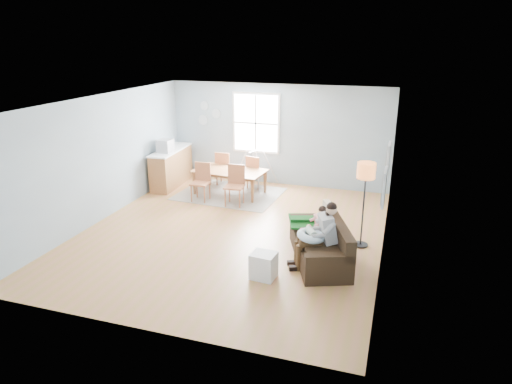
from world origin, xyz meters
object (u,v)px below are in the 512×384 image
(storage_cube, at_px, (263,265))
(counter, at_px, (172,167))
(sofa, at_px, (322,246))
(father, at_px, (319,233))
(chair_nw, at_px, (224,166))
(baby_swing, at_px, (255,170))
(chair_sw, at_px, (201,179))
(chair_se, at_px, (235,182))
(floor_lamp, at_px, (366,178))
(chair_ne, at_px, (254,170))
(toddler, at_px, (317,222))
(dining_table, at_px, (229,182))
(monitor, at_px, (165,146))

(storage_cube, relative_size, counter, 0.25)
(sofa, relative_size, father, 1.72)
(chair_nw, relative_size, baby_swing, 0.78)
(chair_sw, distance_m, baby_swing, 1.72)
(counter, bearing_deg, chair_sw, -33.99)
(chair_se, bearing_deg, father, -45.69)
(counter, height_order, baby_swing, counter)
(chair_sw, bearing_deg, floor_lamp, -20.27)
(storage_cube, xyz_separation_m, chair_ne, (-1.59, 4.44, 0.29))
(sofa, height_order, counter, counter)
(chair_nw, bearing_deg, toddler, -46.86)
(chair_ne, distance_m, counter, 2.28)
(toddler, height_order, chair_ne, toddler)
(sofa, xyz_separation_m, floor_lamp, (0.62, 0.81, 1.11))
(father, relative_size, dining_table, 0.67)
(chair_sw, xyz_separation_m, counter, (-1.27, 0.86, -0.03))
(dining_table, bearing_deg, chair_ne, 56.53)
(chair_sw, relative_size, baby_swing, 0.78)
(chair_sw, bearing_deg, chair_nw, 85.83)
(sofa, relative_size, monitor, 5.46)
(floor_lamp, xyz_separation_m, monitor, (-5.26, 2.01, -0.21))
(storage_cube, relative_size, dining_table, 0.25)
(floor_lamp, xyz_separation_m, chair_ne, (-3.04, 2.68, -0.86))
(chair_se, relative_size, monitor, 2.56)
(sofa, xyz_separation_m, chair_sw, (-3.40, 2.29, 0.26))
(chair_nw, xyz_separation_m, counter, (-1.36, -0.39, -0.03))
(chair_ne, bearing_deg, storage_cube, -70.27)
(father, distance_m, chair_se, 3.55)
(chair_sw, bearing_deg, monitor, 157.16)
(father, bearing_deg, chair_se, 134.31)
(chair_ne, xyz_separation_m, baby_swing, (-0.08, 0.26, -0.08))
(chair_nw, height_order, chair_ne, chair_nw)
(sofa, relative_size, chair_ne, 2.28)
(toddler, bearing_deg, chair_se, 138.47)
(sofa, xyz_separation_m, storage_cube, (-0.82, -0.96, -0.05))
(floor_lamp, bearing_deg, chair_nw, 145.20)
(sofa, height_order, chair_ne, chair_ne)
(toddler, bearing_deg, baby_swing, 123.28)
(dining_table, height_order, chair_ne, chair_ne)
(father, distance_m, baby_swing, 4.75)
(sofa, distance_m, dining_table, 4.09)
(chair_sw, relative_size, counter, 0.52)
(counter, bearing_deg, chair_ne, 8.48)
(storage_cube, xyz_separation_m, dining_table, (-2.07, 3.84, 0.09))
(chair_nw, bearing_deg, sofa, -46.90)
(storage_cube, height_order, chair_ne, chair_ne)
(chair_ne, height_order, monitor, monitor)
(chair_sw, xyz_separation_m, chair_ne, (0.98, 1.19, -0.02))
(father, bearing_deg, baby_swing, 121.50)
(toddler, xyz_separation_m, floor_lamp, (0.75, 0.66, 0.73))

